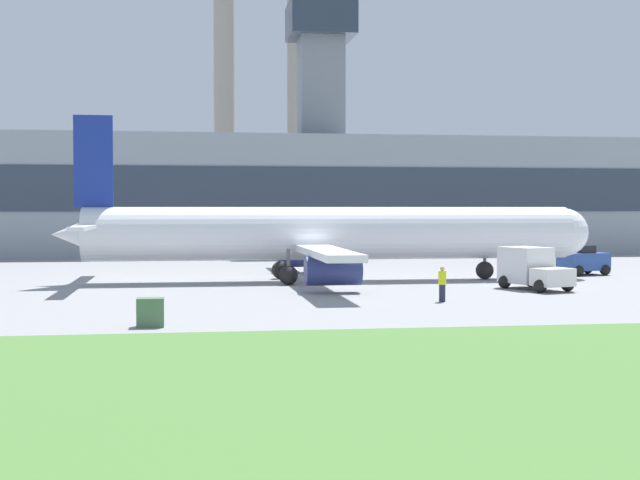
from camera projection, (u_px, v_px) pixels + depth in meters
ground_plane at (321, 286)px, 49.89m from camera, size 400.00×400.00×0.00m
terminal_building at (268, 193)px, 84.88m from camera, size 77.76×12.99×23.92m
smokestack_left at (224, 93)px, 111.74m from camera, size 2.99×2.99×37.26m
smokestack_right at (297, 110)px, 112.26m from camera, size 2.86×2.86×33.10m
airplane at (325, 235)px, 53.08m from camera, size 32.34×26.22×9.69m
pushback_tug at (583, 262)px, 58.10m from camera, size 3.37×2.87×1.94m
baggage_truck at (532, 269)px, 47.84m from camera, size 3.33×4.57×2.26m
ground_crew_person at (442, 284)px, 41.58m from camera, size 0.52×0.52×1.67m
utility_cabinet at (150, 312)px, 32.85m from camera, size 0.99×0.75×1.07m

